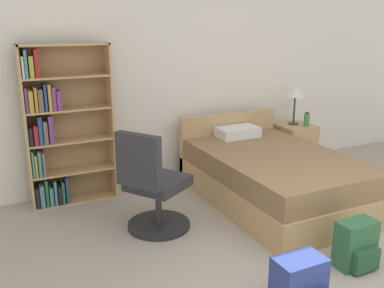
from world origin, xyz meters
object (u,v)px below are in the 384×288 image
Objects in this scene: office_chair at (153,188)px; backpack_blue at (300,286)px; bookshelf at (59,129)px; table_lamp at (295,93)px; water_bottle at (307,120)px; bed at (271,175)px; nightstand at (294,146)px; backpack_green at (356,245)px.

office_chair reaches higher than backpack_blue.
bookshelf is 2.99m from table_lamp.
water_bottle is 3.05m from backpack_blue.
bookshelf is 9.18× the size of water_bottle.
office_chair reaches higher than bed.
bookshelf is at bearing 177.06° from nightstand.
water_bottle is at bearing 59.47° from backpack_green.
table_lamp is (0.00, 0.04, 0.71)m from nightstand.
table_lamp is at bearing 63.00° from backpack_green.
office_chair is 2.59m from table_lamp.
backpack_green is (1.85, -2.32, -0.63)m from bookshelf.
table_lamp reaches higher than bed.
office_chair is at bearing 107.53° from backpack_blue.
table_lamp is at bearing 21.61° from office_chair.
table_lamp is at bearing 52.32° from backpack_blue.
water_bottle is 2.43m from backpack_green.
bookshelf reaches higher than table_lamp.
nightstand is 1.13× the size of table_lamp.
bookshelf is 3.03m from nightstand.
nightstand is 3.15× the size of water_bottle.
table_lamp is 2.61m from backpack_green.
table_lamp is (2.98, -0.11, 0.18)m from bookshelf.
nightstand is at bearing -2.94° from bookshelf.
backpack_green is (-1.13, -2.21, -0.81)m from table_lamp.
nightstand is at bearing 62.58° from backpack_green.
water_bottle is (1.03, 0.66, 0.38)m from bed.
office_chair is 5.36× the size of water_bottle.
bed is 1.44m from table_lamp.
bookshelf is at bearing 128.58° from backpack_green.
bed is at bearing -147.23° from water_bottle.
bookshelf is at bearing 113.39° from backpack_blue.
backpack_blue is (-0.75, -0.22, -0.00)m from backpack_green.
bookshelf is 3.08m from water_bottle.
bookshelf reaches higher than office_chair.
backpack_green is 0.78m from backpack_blue.
nightstand is 0.40m from water_bottle.
nightstand is 2.45m from backpack_green.
bed reaches higher than nightstand.
table_lamp is at bearing -2.16° from bookshelf.
backpack_green is at bearing -46.19° from office_chair.
office_chair is at bearing -59.03° from bookshelf.
bed is at bearing -139.07° from table_lamp.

